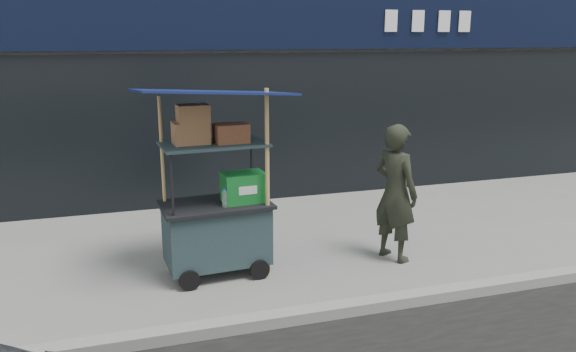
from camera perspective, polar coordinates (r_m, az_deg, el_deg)
name	(u,v)px	position (r m, az deg, el deg)	size (l,w,h in m)	color
ground	(358,302)	(5.97, 7.15, -12.60)	(80.00, 80.00, 0.00)	slate
curb	(367,305)	(5.78, 8.00, -12.90)	(80.00, 0.18, 0.12)	gray
vendor_cart	(217,210)	(6.38, -7.19, -3.41)	(1.69, 1.25, 2.18)	#1B2B2D
vendor_man	(395,193)	(6.85, 10.86, -1.68)	(0.61, 0.40, 1.67)	black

